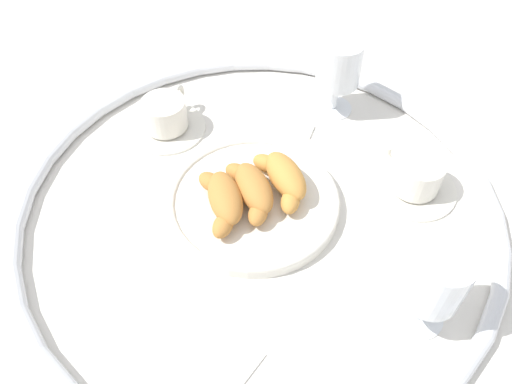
{
  "coord_description": "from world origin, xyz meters",
  "views": [
    {
      "loc": [
        -0.37,
        0.33,
        0.62
      ],
      "look_at": [
        0.01,
        -0.0,
        0.03
      ],
      "focal_mm": 36.16,
      "sensor_mm": 36.0,
      "label": 1
    }
  ],
  "objects_px": {
    "coffee_cup_far": "(416,177)",
    "sugar_packet": "(299,128)",
    "pastry_plate": "(256,200)",
    "folded_napkin": "(203,363)",
    "croissant_large": "(284,177)",
    "croissant_small": "(254,188)",
    "juice_glass_right": "(339,66)",
    "croissant_extra": "(223,199)",
    "coffee_cup_near": "(168,116)",
    "juice_glass_left": "(436,279)"
  },
  "relations": [
    {
      "from": "croissant_small",
      "to": "juice_glass_left",
      "type": "height_order",
      "value": "juice_glass_left"
    },
    {
      "from": "croissant_small",
      "to": "croissant_large",
      "type": "bearing_deg",
      "value": -105.74
    },
    {
      "from": "folded_napkin",
      "to": "coffee_cup_far",
      "type": "bearing_deg",
      "value": -88.87
    },
    {
      "from": "coffee_cup_near",
      "to": "folded_napkin",
      "type": "height_order",
      "value": "coffee_cup_near"
    },
    {
      "from": "coffee_cup_far",
      "to": "folded_napkin",
      "type": "relative_size",
      "value": 1.24
    },
    {
      "from": "croissant_large",
      "to": "juice_glass_right",
      "type": "height_order",
      "value": "juice_glass_right"
    },
    {
      "from": "coffee_cup_far",
      "to": "sugar_packet",
      "type": "xyz_separation_m",
      "value": [
        0.22,
        0.04,
        -0.02
      ]
    },
    {
      "from": "coffee_cup_near",
      "to": "folded_napkin",
      "type": "xyz_separation_m",
      "value": [
        -0.38,
        0.22,
        -0.02
      ]
    },
    {
      "from": "coffee_cup_far",
      "to": "sugar_packet",
      "type": "relative_size",
      "value": 2.72
    },
    {
      "from": "croissant_extra",
      "to": "folded_napkin",
      "type": "xyz_separation_m",
      "value": [
        -0.16,
        0.17,
        -0.04
      ]
    },
    {
      "from": "croissant_extra",
      "to": "juice_glass_left",
      "type": "relative_size",
      "value": 0.88
    },
    {
      "from": "pastry_plate",
      "to": "folded_napkin",
      "type": "height_order",
      "value": "pastry_plate"
    },
    {
      "from": "coffee_cup_near",
      "to": "coffee_cup_far",
      "type": "bearing_deg",
      "value": -150.98
    },
    {
      "from": "pastry_plate",
      "to": "coffee_cup_near",
      "type": "distance_m",
      "value": 0.23
    },
    {
      "from": "sugar_packet",
      "to": "folded_napkin",
      "type": "distance_m",
      "value": 0.45
    },
    {
      "from": "juice_glass_right",
      "to": "croissant_small",
      "type": "bearing_deg",
      "value": 106.37
    },
    {
      "from": "coffee_cup_far",
      "to": "juice_glass_left",
      "type": "relative_size",
      "value": 0.97
    },
    {
      "from": "sugar_packet",
      "to": "folded_napkin",
      "type": "xyz_separation_m",
      "value": [
        -0.23,
        0.38,
        -0.0
      ]
    },
    {
      "from": "pastry_plate",
      "to": "croissant_extra",
      "type": "height_order",
      "value": "croissant_extra"
    },
    {
      "from": "croissant_large",
      "to": "folded_napkin",
      "type": "xyz_separation_m",
      "value": [
        -0.14,
        0.26,
        -0.04
      ]
    },
    {
      "from": "folded_napkin",
      "to": "croissant_extra",
      "type": "bearing_deg",
      "value": -45.47
    },
    {
      "from": "coffee_cup_near",
      "to": "pastry_plate",
      "type": "bearing_deg",
      "value": 179.72
    },
    {
      "from": "sugar_packet",
      "to": "folded_napkin",
      "type": "relative_size",
      "value": 0.45
    },
    {
      "from": "coffee_cup_near",
      "to": "coffee_cup_far",
      "type": "relative_size",
      "value": 1.0
    },
    {
      "from": "pastry_plate",
      "to": "sugar_packet",
      "type": "height_order",
      "value": "pastry_plate"
    },
    {
      "from": "croissant_small",
      "to": "folded_napkin",
      "type": "distance_m",
      "value": 0.26
    },
    {
      "from": "pastry_plate",
      "to": "croissant_extra",
      "type": "relative_size",
      "value": 2.13
    },
    {
      "from": "coffee_cup_near",
      "to": "folded_napkin",
      "type": "distance_m",
      "value": 0.44
    },
    {
      "from": "pastry_plate",
      "to": "juice_glass_left",
      "type": "relative_size",
      "value": 1.87
    },
    {
      "from": "pastry_plate",
      "to": "croissant_large",
      "type": "relative_size",
      "value": 2.0
    },
    {
      "from": "coffee_cup_near",
      "to": "croissant_large",
      "type": "bearing_deg",
      "value": -169.87
    },
    {
      "from": "croissant_extra",
      "to": "sugar_packet",
      "type": "height_order",
      "value": "croissant_extra"
    },
    {
      "from": "pastry_plate",
      "to": "coffee_cup_far",
      "type": "bearing_deg",
      "value": -123.8
    },
    {
      "from": "pastry_plate",
      "to": "croissant_small",
      "type": "xyz_separation_m",
      "value": [
        0.0,
        0.0,
        0.03
      ]
    },
    {
      "from": "croissant_large",
      "to": "folded_napkin",
      "type": "height_order",
      "value": "croissant_large"
    },
    {
      "from": "juice_glass_right",
      "to": "pastry_plate",
      "type": "bearing_deg",
      "value": 106.78
    },
    {
      "from": "pastry_plate",
      "to": "croissant_extra",
      "type": "bearing_deg",
      "value": 73.81
    },
    {
      "from": "coffee_cup_near",
      "to": "coffee_cup_far",
      "type": "xyz_separation_m",
      "value": [
        -0.37,
        -0.21,
        0.0
      ]
    },
    {
      "from": "coffee_cup_far",
      "to": "folded_napkin",
      "type": "distance_m",
      "value": 0.43
    },
    {
      "from": "coffee_cup_far",
      "to": "sugar_packet",
      "type": "distance_m",
      "value": 0.22
    },
    {
      "from": "croissant_large",
      "to": "juice_glass_left",
      "type": "xyz_separation_m",
      "value": [
        -0.27,
        0.01,
        0.05
      ]
    },
    {
      "from": "croissant_small",
      "to": "sugar_packet",
      "type": "xyz_separation_m",
      "value": [
        0.08,
        -0.17,
        -0.04
      ]
    },
    {
      "from": "croissant_large",
      "to": "croissant_small",
      "type": "distance_m",
      "value": 0.05
    },
    {
      "from": "pastry_plate",
      "to": "coffee_cup_far",
      "type": "xyz_separation_m",
      "value": [
        -0.14,
        -0.21,
        0.01
      ]
    },
    {
      "from": "coffee_cup_near",
      "to": "croissant_extra",
      "type": "bearing_deg",
      "value": 166.6
    },
    {
      "from": "croissant_small",
      "to": "coffee_cup_far",
      "type": "bearing_deg",
      "value": -123.63
    },
    {
      "from": "croissant_extra",
      "to": "folded_napkin",
      "type": "distance_m",
      "value": 0.23
    },
    {
      "from": "sugar_packet",
      "to": "croissant_extra",
      "type": "bearing_deg",
      "value": 77.47
    },
    {
      "from": "pastry_plate",
      "to": "sugar_packet",
      "type": "bearing_deg",
      "value": -65.23
    },
    {
      "from": "coffee_cup_near",
      "to": "juice_glass_left",
      "type": "height_order",
      "value": "juice_glass_left"
    }
  ]
}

